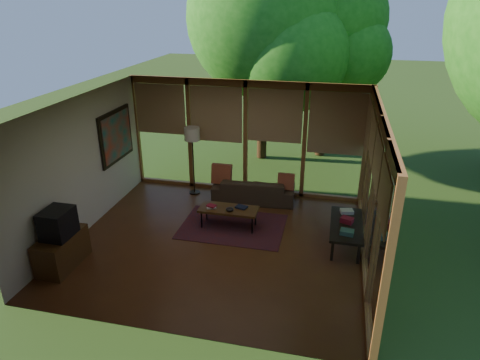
% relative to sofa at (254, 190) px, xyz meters
% --- Properties ---
extents(floor, '(5.50, 5.50, 0.00)m').
position_rel_sofa_xyz_m(floor, '(-0.31, -2.00, -0.27)').
color(floor, '#5C3118').
rests_on(floor, ground).
extents(ceiling, '(5.50, 5.50, 0.00)m').
position_rel_sofa_xyz_m(ceiling, '(-0.31, -2.00, 2.43)').
color(ceiling, silver).
rests_on(ceiling, ground).
extents(wall_left, '(0.04, 5.00, 2.70)m').
position_rel_sofa_xyz_m(wall_left, '(-3.06, -2.00, 1.08)').
color(wall_left, silver).
rests_on(wall_left, ground).
extents(wall_front, '(5.50, 0.04, 2.70)m').
position_rel_sofa_xyz_m(wall_front, '(-0.31, -4.50, 1.08)').
color(wall_front, silver).
rests_on(wall_front, ground).
extents(window_wall_back, '(5.50, 0.12, 2.70)m').
position_rel_sofa_xyz_m(window_wall_back, '(-0.31, 0.50, 1.08)').
color(window_wall_back, brown).
rests_on(window_wall_back, ground).
extents(window_wall_right, '(0.12, 5.00, 2.70)m').
position_rel_sofa_xyz_m(window_wall_right, '(2.44, -2.00, 1.08)').
color(window_wall_right, brown).
rests_on(window_wall_right, ground).
extents(tree_nw, '(4.15, 4.15, 5.94)m').
position_rel_sofa_xyz_m(tree_nw, '(-0.34, 2.99, 3.58)').
color(tree_nw, '#382314').
rests_on(tree_nw, ground).
extents(tree_ne, '(3.06, 3.06, 5.36)m').
position_rel_sofa_xyz_m(tree_ne, '(1.33, 3.63, 3.54)').
color(tree_ne, '#382314').
rests_on(tree_ne, ground).
extents(rug, '(2.12, 1.50, 0.01)m').
position_rel_sofa_xyz_m(rug, '(-0.18, -1.33, -0.27)').
color(rug, maroon).
rests_on(rug, floor).
extents(sofa, '(1.93, 0.86, 0.55)m').
position_rel_sofa_xyz_m(sofa, '(0.00, 0.00, 0.00)').
color(sofa, '#3E2E1F').
rests_on(sofa, floor).
extents(pillow_left, '(0.46, 0.25, 0.48)m').
position_rel_sofa_xyz_m(pillow_left, '(-0.75, -0.05, 0.34)').
color(pillow_left, maroon).
rests_on(pillow_left, sofa).
extents(pillow_right, '(0.37, 0.20, 0.39)m').
position_rel_sofa_xyz_m(pillow_right, '(0.75, -0.05, 0.29)').
color(pillow_right, maroon).
rests_on(pillow_right, sofa).
extents(ct_book_lower, '(0.23, 0.20, 0.03)m').
position_rel_sofa_xyz_m(ct_book_lower, '(-0.61, -1.39, 0.16)').
color(ct_book_lower, beige).
rests_on(ct_book_lower, coffee_table).
extents(ct_book_upper, '(0.21, 0.18, 0.03)m').
position_rel_sofa_xyz_m(ct_book_upper, '(-0.61, -1.39, 0.20)').
color(ct_book_upper, maroon).
rests_on(ct_book_upper, coffee_table).
extents(ct_book_side, '(0.26, 0.22, 0.03)m').
position_rel_sofa_xyz_m(ct_book_side, '(-0.01, -1.26, 0.17)').
color(ct_book_side, black).
rests_on(ct_book_side, coffee_table).
extents(ct_bowl, '(0.16, 0.16, 0.07)m').
position_rel_sofa_xyz_m(ct_bowl, '(-0.21, -1.44, 0.19)').
color(ct_bowl, black).
rests_on(ct_bowl, coffee_table).
extents(media_cabinet, '(0.50, 1.00, 0.60)m').
position_rel_sofa_xyz_m(media_cabinet, '(-2.78, -3.34, 0.03)').
color(media_cabinet, '#4D2F15').
rests_on(media_cabinet, floor).
extents(television, '(0.45, 0.55, 0.50)m').
position_rel_sofa_xyz_m(television, '(-2.76, -3.34, 0.58)').
color(television, black).
rests_on(television, media_cabinet).
extents(console_book_a, '(0.26, 0.20, 0.09)m').
position_rel_sofa_xyz_m(console_book_a, '(2.09, -1.92, 0.22)').
color(console_book_a, '#335A4B').
rests_on(console_book_a, side_console).
extents(console_book_b, '(0.27, 0.23, 0.10)m').
position_rel_sofa_xyz_m(console_book_b, '(2.09, -1.47, 0.23)').
color(console_book_b, maroon).
rests_on(console_book_b, side_console).
extents(console_book_c, '(0.28, 0.23, 0.07)m').
position_rel_sofa_xyz_m(console_book_c, '(2.09, -1.07, 0.21)').
color(console_book_c, beige).
rests_on(console_book_c, side_console).
extents(floor_lamp, '(0.36, 0.36, 1.65)m').
position_rel_sofa_xyz_m(floor_lamp, '(-1.48, 0.08, 1.13)').
color(floor_lamp, black).
rests_on(floor_lamp, floor).
extents(coffee_table, '(1.20, 0.50, 0.43)m').
position_rel_sofa_xyz_m(coffee_table, '(-0.26, -1.34, 0.12)').
color(coffee_table, '#4D2F15').
rests_on(coffee_table, floor).
extents(side_console, '(0.60, 1.40, 0.46)m').
position_rel_sofa_xyz_m(side_console, '(2.09, -1.52, 0.14)').
color(side_console, black).
rests_on(side_console, floor).
extents(wall_painting, '(0.06, 1.35, 1.15)m').
position_rel_sofa_xyz_m(wall_painting, '(-3.02, -0.60, 1.28)').
color(wall_painting, black).
rests_on(wall_painting, wall_left).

